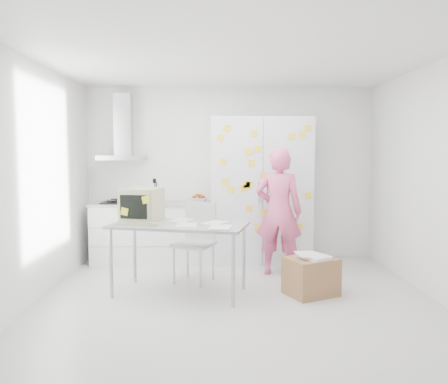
{
  "coord_description": "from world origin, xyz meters",
  "views": [
    {
      "loc": [
        -0.25,
        -4.94,
        1.66
      ],
      "look_at": [
        -0.13,
        0.63,
        1.17
      ],
      "focal_mm": 35.0,
      "sensor_mm": 36.0,
      "label": 1
    }
  ],
  "objects_px": {
    "person": "(279,212)",
    "chair": "(196,237)",
    "desk": "(155,214)",
    "cardboard_box": "(311,276)"
  },
  "relations": [
    {
      "from": "person",
      "to": "chair",
      "type": "bearing_deg",
      "value": 28.35
    },
    {
      "from": "person",
      "to": "chair",
      "type": "height_order",
      "value": "person"
    },
    {
      "from": "desk",
      "to": "cardboard_box",
      "type": "bearing_deg",
      "value": 8.09
    },
    {
      "from": "desk",
      "to": "cardboard_box",
      "type": "height_order",
      "value": "desk"
    },
    {
      "from": "person",
      "to": "cardboard_box",
      "type": "distance_m",
      "value": 1.12
    },
    {
      "from": "person",
      "to": "desk",
      "type": "distance_m",
      "value": 1.74
    },
    {
      "from": "desk",
      "to": "cardboard_box",
      "type": "relative_size",
      "value": 2.5
    },
    {
      "from": "desk",
      "to": "chair",
      "type": "relative_size",
      "value": 1.66
    },
    {
      "from": "desk",
      "to": "chair",
      "type": "height_order",
      "value": "desk"
    },
    {
      "from": "desk",
      "to": "chair",
      "type": "distance_m",
      "value": 0.74
    }
  ]
}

